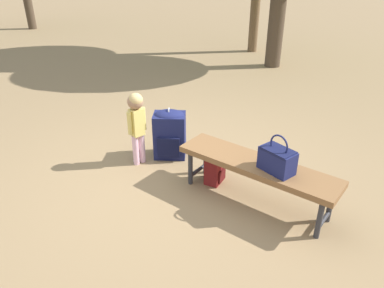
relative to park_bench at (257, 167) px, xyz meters
name	(u,v)px	position (x,y,z in m)	size (l,w,h in m)	color
ground_plane	(177,181)	(0.85, 0.19, -0.39)	(40.00, 40.00, 0.00)	#8C704C
park_bench	(257,167)	(0.00, 0.00, 0.00)	(1.60, 0.40, 0.45)	brown
handbag	(277,159)	(-0.21, 0.03, 0.18)	(0.35, 0.25, 0.37)	#191E4C
child_standing	(137,118)	(1.45, 0.16, 0.19)	(0.18, 0.23, 0.88)	#E5B2C6
backpack_large	(170,132)	(1.28, -0.20, -0.08)	(0.46, 0.44, 0.63)	#191E4C
backpack_small	(215,168)	(0.51, -0.04, -0.21)	(0.21, 0.23, 0.36)	maroon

